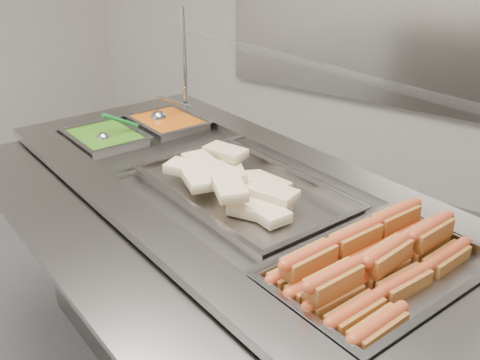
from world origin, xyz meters
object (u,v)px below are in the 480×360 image
Objects in this scene: sneeze_guard at (284,61)px; pan_wraps at (242,195)px; steam_counter at (232,292)px; ladle at (160,117)px; pan_hotdogs at (382,282)px; serving_spoon at (107,135)px.

pan_wraps is (-0.00, -0.23, -0.39)m from sneeze_guard.
ladle reaches higher than steam_counter.
ladle is (-0.62, 0.31, 0.46)m from steam_counter.
steam_counter is at bearing 164.07° from pan_wraps.
pan_hotdogs is (0.54, -0.38, -0.40)m from sneeze_guard.
serving_spoon is (-0.69, -0.18, -0.35)m from sneeze_guard.
steam_counter is 0.84m from sneeze_guard.
sneeze_guard reaches higher than pan_hotdogs.
pan_wraps is at bearing -15.93° from steam_counter.
pan_hotdogs is at bearing -15.93° from pan_wraps.
pan_wraps is 3.93× the size of ladle.
pan_hotdogs is 3.48× the size of serving_spoon.
sneeze_guard is at bearing 144.79° from pan_hotdogs.
ladle is 0.29m from serving_spoon.
sneeze_guard reaches higher than ladle.
steam_counter is at bearing -105.93° from sneeze_guard.
sneeze_guard is 2.18× the size of pan_wraps.
steam_counter is at bearing -26.72° from ladle.
steam_counter is 3.27× the size of pan_hotdogs.
serving_spoon reaches higher than pan_hotdogs.
ladle reaches higher than pan_wraps.
pan_hotdogs is at bearing -21.62° from ladle.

